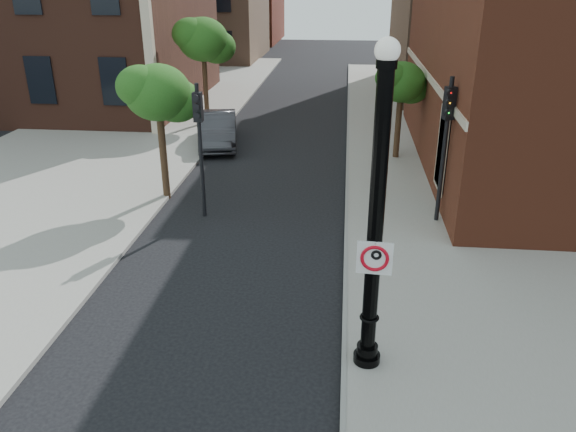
# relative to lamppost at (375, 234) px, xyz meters

# --- Properties ---
(ground) EXTENTS (120.00, 120.00, 0.00)m
(ground) POSITION_rel_lamppost_xyz_m (-2.49, -0.71, -2.86)
(ground) COLOR black
(ground) RESTS_ON ground
(sidewalk_right) EXTENTS (8.00, 60.00, 0.12)m
(sidewalk_right) POSITION_rel_lamppost_xyz_m (3.51, 9.29, -2.80)
(sidewalk_right) COLOR gray
(sidewalk_right) RESTS_ON ground
(sidewalk_left) EXTENTS (10.00, 50.00, 0.12)m
(sidewalk_left) POSITION_rel_lamppost_xyz_m (-11.49, 17.29, -2.80)
(sidewalk_left) COLOR gray
(sidewalk_left) RESTS_ON ground
(curb_edge) EXTENTS (0.10, 60.00, 0.14)m
(curb_edge) POSITION_rel_lamppost_xyz_m (-0.44, 9.29, -2.79)
(curb_edge) COLOR gray
(curb_edge) RESTS_ON ground
(lamppost) EXTENTS (0.52, 0.52, 6.20)m
(lamppost) POSITION_rel_lamppost_xyz_m (0.00, 0.00, 0.00)
(lamppost) COLOR black
(lamppost) RESTS_ON ground
(no_parking_sign) EXTENTS (0.64, 0.10, 0.64)m
(no_parking_sign) POSITION_rel_lamppost_xyz_m (0.01, -0.16, -0.39)
(no_parking_sign) COLOR white
(no_parking_sign) RESTS_ON ground
(parked_car) EXTENTS (2.37, 4.67, 1.47)m
(parked_car) POSITION_rel_lamppost_xyz_m (-6.19, 14.86, -2.13)
(parked_car) COLOR #2F2E34
(parked_car) RESTS_ON ground
(traffic_signal_left) EXTENTS (0.26, 0.34, 4.18)m
(traffic_signal_left) POSITION_rel_lamppost_xyz_m (-4.93, 6.97, -0.05)
(traffic_signal_left) COLOR black
(traffic_signal_left) RESTS_ON ground
(traffic_signal_right) EXTENTS (0.35, 0.39, 4.46)m
(traffic_signal_right) POSITION_rel_lamppost_xyz_m (2.31, 7.12, 0.15)
(traffic_signal_right) COLOR black
(traffic_signal_right) RESTS_ON ground
(utility_pole) EXTENTS (0.10, 0.10, 5.07)m
(utility_pole) POSITION_rel_lamppost_xyz_m (0.74, 9.10, -0.33)
(utility_pole) COLOR #999999
(utility_pole) RESTS_ON ground
(street_tree_a) EXTENTS (2.50, 2.26, 4.51)m
(street_tree_a) POSITION_rel_lamppost_xyz_m (-6.54, 8.39, 0.69)
(street_tree_a) COLOR #362015
(street_tree_a) RESTS_ON ground
(street_tree_b) EXTENTS (2.89, 2.61, 5.21)m
(street_tree_b) POSITION_rel_lamppost_xyz_m (-7.56, 18.66, 1.25)
(street_tree_b) COLOR #362015
(street_tree_b) RESTS_ON ground
(street_tree_c) EXTENTS (2.20, 1.99, 3.96)m
(street_tree_c) POSITION_rel_lamppost_xyz_m (1.57, 13.63, 0.25)
(street_tree_c) COLOR #362015
(street_tree_c) RESTS_ON ground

